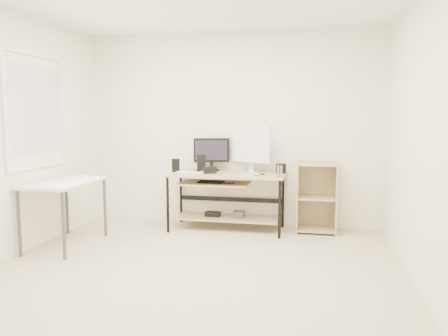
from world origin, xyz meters
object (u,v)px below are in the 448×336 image
desk (225,189)px  audio_controller (176,165)px  black_monitor (212,152)px  side_table (64,188)px  white_imac (251,145)px  shelf_unit (317,197)px

desk → audio_controller: bearing=-177.9°
desk → black_monitor: black_monitor is taller
side_table → audio_controller: audio_controller is taller
white_imac → audio_controller: white_imac is taller
black_monitor → side_table: bearing=-152.9°
audio_controller → desk: bearing=11.4°
desk → shelf_unit: size_ratio=1.67×
black_monitor → audio_controller: (-0.44, -0.20, -0.16)m
audio_controller → white_imac: bearing=20.9°
side_table → white_imac: (1.97, 1.24, 0.43)m
side_table → audio_controller: size_ratio=5.57×
desk → side_table: bearing=-147.3°
side_table → black_monitor: 1.93m
desk → shelf_unit: 1.19m
side_table → black_monitor: bearing=40.7°
desk → audio_controller: audio_controller is taller
audio_controller → black_monitor: bearing=33.9°
audio_controller → shelf_unit: bearing=15.1°
desk → white_imac: bearing=28.8°
side_table → black_monitor: black_monitor is taller
audio_controller → side_table: bearing=-124.6°
shelf_unit → black_monitor: 1.50m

